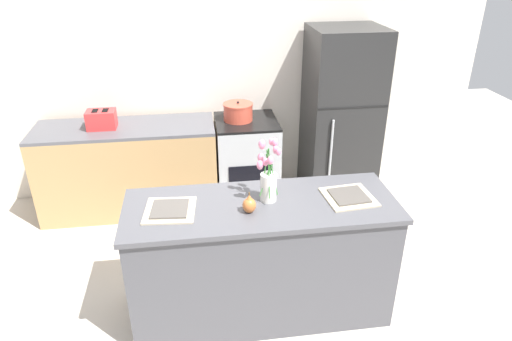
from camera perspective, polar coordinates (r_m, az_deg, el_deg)
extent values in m
plane|color=beige|center=(3.53, 0.60, -16.76)|extent=(10.00, 10.00, 0.00)
cube|color=silver|center=(4.68, -3.14, 13.29)|extent=(5.20, 0.08, 2.70)
cube|color=#4C4C51|center=(3.25, 0.64, -11.24)|extent=(1.76, 0.62, 0.86)
cube|color=#4C4C51|center=(3.00, 0.68, -4.47)|extent=(1.80, 0.66, 0.03)
cube|color=tan|center=(4.64, -15.51, 0.06)|extent=(1.68, 0.60, 0.85)
cube|color=#515156|center=(4.47, -16.20, 5.12)|extent=(1.68, 0.60, 0.03)
cube|color=#B2B5B7|center=(4.62, -1.16, 1.01)|extent=(0.60, 0.60, 0.86)
cube|color=black|center=(4.45, -1.21, 6.14)|extent=(0.60, 0.60, 0.02)
cube|color=black|center=(4.37, -0.66, -1.08)|extent=(0.42, 0.01, 0.28)
cube|color=black|center=(4.65, 10.56, 6.61)|extent=(0.68, 0.64, 1.74)
cube|color=black|center=(4.30, 12.10, 7.73)|extent=(0.67, 0.01, 0.01)
cylinder|color=#B2B5B7|center=(4.40, 9.29, 1.62)|extent=(0.02, 0.02, 0.75)
cylinder|color=silver|center=(2.99, 1.57, -2.11)|extent=(0.11, 0.11, 0.19)
cylinder|color=#3D8438|center=(2.94, 1.83, -0.37)|extent=(0.07, 0.02, 0.29)
ellipsoid|color=pink|center=(2.88, 2.48, 2.61)|extent=(0.04, 0.04, 0.06)
cylinder|color=#3D8438|center=(2.94, 1.80, 0.02)|extent=(0.07, 0.07, 0.32)
ellipsoid|color=pink|center=(2.90, 2.36, 3.52)|extent=(0.04, 0.04, 0.06)
cylinder|color=#3D8438|center=(2.96, 1.73, 0.15)|extent=(0.04, 0.07, 0.33)
ellipsoid|color=pink|center=(2.91, 1.95, 3.61)|extent=(0.03, 0.03, 0.05)
cylinder|color=#3D8438|center=(2.97, 1.31, -0.86)|extent=(0.07, 0.09, 0.21)
ellipsoid|color=pink|center=(2.94, 0.62, 1.59)|extent=(0.04, 0.04, 0.06)
cylinder|color=#3D8438|center=(2.94, 1.12, -0.06)|extent=(0.04, 0.03, 0.32)
ellipsoid|color=pink|center=(2.87, 0.74, 3.28)|extent=(0.04, 0.04, 0.07)
cylinder|color=#3D8438|center=(2.94, 1.18, -1.18)|extent=(0.09, 0.06, 0.21)
ellipsoid|color=pink|center=(2.86, 0.48, 0.73)|extent=(0.04, 0.04, 0.06)
cylinder|color=#3D8438|center=(2.94, 1.51, -0.95)|extent=(0.05, 0.07, 0.23)
ellipsoid|color=pink|center=(2.85, 1.20, 1.09)|extent=(0.04, 0.04, 0.05)
cylinder|color=#3D8438|center=(2.92, 1.65, -0.85)|extent=(0.01, 0.11, 0.26)
ellipsoid|color=pink|center=(2.81, 1.79, 1.28)|extent=(0.04, 0.04, 0.06)
cylinder|color=#3D8438|center=(2.93, 2.15, -0.46)|extent=(0.06, 0.04, 0.29)
ellipsoid|color=pink|center=(2.85, 2.83, 2.37)|extent=(0.03, 0.03, 0.05)
ellipsoid|color=#C66B33|center=(2.88, -0.85, -4.37)|extent=(0.09, 0.09, 0.10)
cone|color=#C66B33|center=(2.85, -0.85, -3.40)|extent=(0.05, 0.05, 0.04)
cylinder|color=brown|center=(2.84, -0.86, -2.95)|extent=(0.01, 0.01, 0.02)
cube|color=beige|center=(2.96, -10.71, -4.91)|extent=(0.34, 0.34, 0.01)
cube|color=#514C47|center=(2.95, -10.73, -4.72)|extent=(0.25, 0.25, 0.01)
cube|color=beige|center=(3.12, 11.52, -3.28)|extent=(0.34, 0.34, 0.01)
cube|color=#514C47|center=(3.11, 11.54, -3.08)|extent=(0.25, 0.25, 0.01)
cube|color=red|center=(4.46, -18.76, 6.07)|extent=(0.26, 0.18, 0.17)
cube|color=black|center=(4.44, -19.49, 7.04)|extent=(0.05, 0.11, 0.01)
cube|color=black|center=(4.42, -18.34, 7.14)|extent=(0.05, 0.11, 0.01)
cube|color=black|center=(4.48, -20.57, 6.22)|extent=(0.02, 0.02, 0.02)
cylinder|color=#CC4C38|center=(4.43, -2.25, 7.25)|extent=(0.28, 0.28, 0.15)
cylinder|color=#CC4C38|center=(4.40, -2.27, 8.29)|extent=(0.29, 0.29, 0.01)
sphere|color=black|center=(4.39, -2.28, 8.52)|extent=(0.02, 0.02, 0.02)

